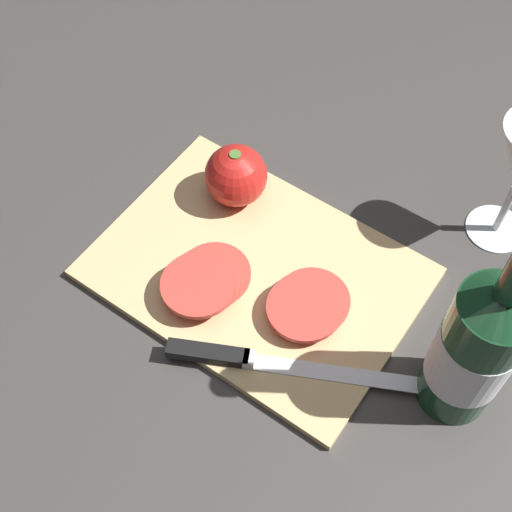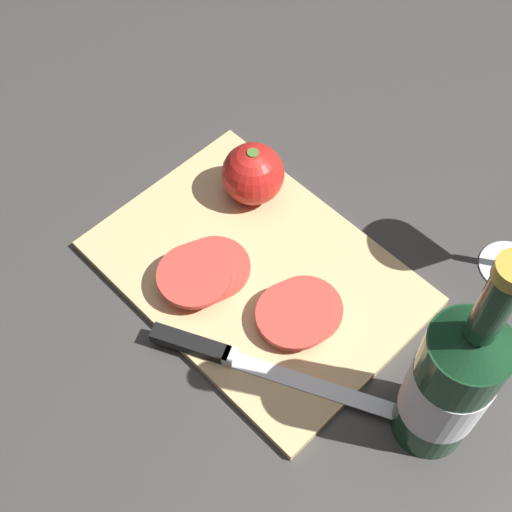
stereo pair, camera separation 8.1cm
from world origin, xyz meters
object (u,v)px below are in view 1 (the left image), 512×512
object	(u,v)px
tomato_slice_stack_near	(308,304)
tomato_slice_stack_far	(206,279)
wine_bottle	(476,348)
knife	(240,358)
whole_tomato	(236,176)

from	to	relation	value
tomato_slice_stack_near	tomato_slice_stack_far	size ratio (longest dim) A/B	0.91
wine_bottle	knife	xyz separation A→B (m)	(0.20, 0.10, -0.09)
tomato_slice_stack_near	knife	bearing A→B (deg)	75.04
knife	tomato_slice_stack_near	distance (m)	0.10
knife	tomato_slice_stack_near	size ratio (longest dim) A/B	2.51
knife	tomato_slice_stack_near	world-z (taller)	tomato_slice_stack_near
knife	tomato_slice_stack_far	xyz separation A→B (m)	(0.09, -0.06, 0.01)
wine_bottle	whole_tomato	bearing A→B (deg)	-12.82
wine_bottle	whole_tomato	world-z (taller)	wine_bottle
wine_bottle	knife	world-z (taller)	wine_bottle
wine_bottle	tomato_slice_stack_far	xyz separation A→B (m)	(0.29, 0.05, -0.08)
whole_tomato	tomato_slice_stack_far	distance (m)	0.14
knife	tomato_slice_stack_near	xyz separation A→B (m)	(-0.03, -0.10, 0.00)
tomato_slice_stack_near	tomato_slice_stack_far	bearing A→B (deg)	20.00
whole_tomato	tomato_slice_stack_near	xyz separation A→B (m)	(-0.16, 0.09, -0.03)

